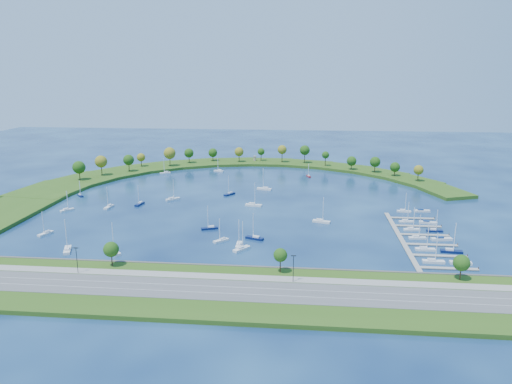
# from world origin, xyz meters

# --- Properties ---
(ground) EXTENTS (700.00, 700.00, 0.00)m
(ground) POSITION_xyz_m (0.00, 0.00, 0.00)
(ground) COLOR #07163C
(ground) RESTS_ON ground
(south_shoreline) EXTENTS (420.00, 43.10, 11.60)m
(south_shoreline) POSITION_xyz_m (0.03, -122.88, 1.00)
(south_shoreline) COLOR #2E5115
(south_shoreline) RESTS_ON ground
(breakwater) EXTENTS (286.74, 247.64, 2.00)m
(breakwater) POSITION_xyz_m (-46.33, 48.72, 0.99)
(breakwater) COLOR #2E5115
(breakwater) RESTS_ON ground
(breakwater_trees) EXTENTS (237.37, 91.29, 14.76)m
(breakwater_trees) POSITION_xyz_m (-24.02, 83.82, 10.59)
(breakwater_trees) COLOR #382314
(breakwater_trees) RESTS_ON breakwater
(harbor_tower) EXTENTS (2.60, 2.60, 3.90)m
(harbor_tower) POSITION_xyz_m (-7.08, 118.78, 4.00)
(harbor_tower) COLOR gray
(harbor_tower) RESTS_ON breakwater
(dock_system) EXTENTS (24.28, 82.00, 1.60)m
(dock_system) POSITION_xyz_m (85.30, -61.00, 0.35)
(dock_system) COLOR gray
(dock_system) RESTS_ON ground
(moored_boat_0) EXTENTS (5.94, 9.80, 13.95)m
(moored_boat_0) POSITION_xyz_m (-66.60, -90.10, 0.97)
(moored_boat_0) COLOR silver
(moored_boat_0) RESTS_ON ground
(moored_boat_1) EXTENTS (3.15, 8.52, 12.25)m
(moored_boat_1) POSITION_xyz_m (-75.29, -23.42, 0.91)
(moored_boat_1) COLOR silver
(moored_boat_1) RESTS_ON ground
(moored_boat_2) EXTENTS (7.77, 8.57, 13.31)m
(moored_boat_2) POSITION_xyz_m (-45.78, -90.07, 0.95)
(moored_boat_2) COLOR silver
(moored_boat_2) RESTS_ON ground
(moored_boat_3) EXTENTS (8.33, 5.02, 11.85)m
(moored_boat_3) POSITION_xyz_m (-11.81, -55.05, 0.90)
(moored_boat_3) COLOR #0A1743
(moored_boat_3) RESTS_ON ground
(moored_boat_4) EXTENTS (7.21, 8.44, 12.83)m
(moored_boat_4) POSITION_xyz_m (7.19, -81.47, 0.93)
(moored_boat_4) COLOR silver
(moored_boat_4) RESTS_ON ground
(moored_boat_5) EXTENTS (2.43, 8.18, 11.97)m
(moored_boat_5) POSITION_xyz_m (5.39, -76.71, 0.91)
(moored_boat_5) COLOR silver
(moored_boat_5) RESTS_ON ground
(moored_boat_6) EXTENTS (6.78, 6.65, 10.91)m
(moored_boat_6) POSITION_xyz_m (-3.35, -71.67, 0.88)
(moored_boat_6) COLOR silver
(moored_boat_6) RESTS_ON ground
(moored_boat_7) EXTENTS (3.56, 8.33, 11.85)m
(moored_boat_7) POSITION_xyz_m (-60.07, -15.80, 0.90)
(moored_boat_7) COLOR #0A1743
(moored_boat_7) RESTS_ON ground
(moored_boat_8) EXTENTS (8.04, 4.55, 11.40)m
(moored_boat_8) POSITION_xyz_m (-30.95, 81.34, 0.89)
(moored_boat_8) COLOR silver
(moored_boat_8) RESTS_ON ground
(moored_boat_9) EXTENTS (7.80, 5.85, 11.43)m
(moored_boat_9) POSITION_xyz_m (-69.47, 70.04, 0.89)
(moored_boat_9) COLOR silver
(moored_boat_9) RESTS_ON ground
(moored_boat_10) EXTENTS (6.36, 7.36, 11.24)m
(moored_boat_10) POSITION_xyz_m (-95.78, -31.42, 0.88)
(moored_boat_10) COLOR silver
(moored_boat_10) RESTS_ON ground
(moored_boat_11) EXTENTS (6.60, 8.27, 12.32)m
(moored_boat_11) POSITION_xyz_m (-12.12, 11.75, 0.92)
(moored_boat_11) COLOR #0A1743
(moored_boat_11) RESTS_ON ground
(moored_boat_12) EXTENTS (8.72, 5.11, 12.38)m
(moored_boat_12) POSITION_xyz_m (11.42, -67.14, 0.92)
(moored_boat_12) COLOR #0A1743
(moored_boat_12) RESTS_ON ground
(moored_boat_13) EXTENTS (9.32, 5.17, 13.20)m
(moored_boat_13) POSITION_xyz_m (42.55, -39.09, 0.94)
(moored_boat_13) COLOR silver
(moored_boat_13) RESTS_ON ground
(moored_boat_14) EXTENTS (3.43, 6.56, 9.29)m
(moored_boat_14) POSITION_xyz_m (37.05, 69.42, 0.84)
(moored_boat_14) COLOR maroon
(moored_boat_14) RESTS_ON ground
(moored_boat_15) EXTENTS (9.69, 4.02, 13.82)m
(moored_boat_15) POSITION_xyz_m (5.17, -12.02, 0.96)
(moored_boat_15) COLOR silver
(moored_boat_15) RESTS_ON ground
(moored_boat_16) EXTENTS (9.99, 4.99, 14.14)m
(moored_boat_16) POSITION_xyz_m (8.35, 26.88, 0.97)
(moored_boat_16) COLOR silver
(moored_boat_16) RESTS_ON ground
(moored_boat_17) EXTENTS (4.92, 8.08, 11.50)m
(moored_boat_17) POSITION_xyz_m (-87.10, -70.31, 0.89)
(moored_boat_17) COLOR silver
(moored_boat_17) RESTS_ON ground
(moored_boat_18) EXTENTS (5.80, 6.29, 9.85)m
(moored_boat_18) POSITION_xyz_m (-102.73, -0.34, 0.85)
(moored_boat_18) COLOR #0A1743
(moored_boat_18) RESTS_ON ground
(moored_boat_19) EXTENTS (8.06, 7.49, 12.66)m
(moored_boat_19) POSITION_xyz_m (-44.01, -3.26, 0.93)
(moored_boat_19) COLOR silver
(moored_boat_19) RESTS_ON ground
(docked_boat_0) EXTENTS (8.68, 2.61, 12.68)m
(docked_boat_0) POSITION_xyz_m (85.51, -88.04, 0.93)
(docked_boat_0) COLOR silver
(docked_boat_0) RESTS_ON ground
(docked_boat_1) EXTENTS (8.53, 2.72, 1.72)m
(docked_boat_1) POSITION_xyz_m (95.98, -88.14, 0.63)
(docked_boat_1) COLOR silver
(docked_boat_1) RESTS_ON ground
(docked_boat_2) EXTENTS (8.34, 2.37, 12.24)m
(docked_boat_2) POSITION_xyz_m (85.52, -74.23, 0.91)
(docked_boat_2) COLOR silver
(docked_boat_2) RESTS_ON ground
(docked_boat_3) EXTENTS (9.20, 3.45, 13.20)m
(docked_boat_3) POSITION_xyz_m (96.00, -75.75, 0.94)
(docked_boat_3) COLOR #0A1743
(docked_boat_3) RESTS_ON ground
(docked_boat_4) EXTENTS (8.07, 3.13, 11.56)m
(docked_boat_4) POSITION_xyz_m (85.53, -59.55, 0.89)
(docked_boat_4) COLOR silver
(docked_boat_4) RESTS_ON ground
(docked_boat_5) EXTENTS (9.73, 4.10, 1.92)m
(docked_boat_5) POSITION_xyz_m (95.96, -60.37, 0.71)
(docked_boat_5) COLOR silver
(docked_boat_5) RESTS_ON ground
(docked_boat_6) EXTENTS (8.04, 3.31, 11.47)m
(docked_boat_6) POSITION_xyz_m (85.53, -47.55, 0.89)
(docked_boat_6) COLOR silver
(docked_boat_6) RESTS_ON ground
(docked_boat_7) EXTENTS (7.53, 2.13, 11.07)m
(docked_boat_7) POSITION_xyz_m (96.03, -48.28, 0.88)
(docked_boat_7) COLOR #0A1743
(docked_boat_7) RESTS_ON ground
(docked_boat_8) EXTENTS (7.52, 2.95, 10.77)m
(docked_boat_8) POSITION_xyz_m (85.54, -34.81, 0.87)
(docked_boat_8) COLOR silver
(docked_boat_8) RESTS_ON ground
(docked_boat_9) EXTENTS (9.02, 3.74, 1.78)m
(docked_boat_9) POSITION_xyz_m (95.97, -35.57, 0.66)
(docked_boat_9) COLOR silver
(docked_boat_9) RESTS_ON ground
(docked_boat_10) EXTENTS (7.62, 2.86, 10.94)m
(docked_boat_10) POSITION_xyz_m (87.93, -16.10, 0.88)
(docked_boat_10) COLOR silver
(docked_boat_10) RESTS_ON ground
(docked_boat_11) EXTENTS (8.51, 2.92, 1.71)m
(docked_boat_11) POSITION_xyz_m (97.88, -14.32, 0.63)
(docked_boat_11) COLOR silver
(docked_boat_11) RESTS_ON ground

